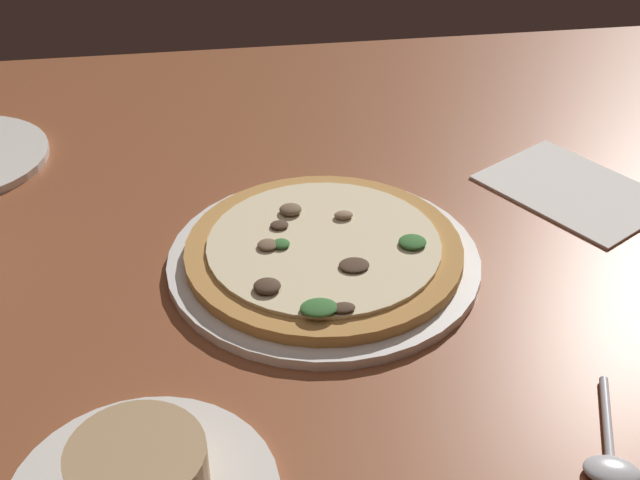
{
  "coord_description": "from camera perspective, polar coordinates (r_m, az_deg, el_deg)",
  "views": [
    {
      "loc": [
        9.25,
        66.41,
        52.74
      ],
      "look_at": [
        -0.38,
        0.16,
        7.0
      ],
      "focal_mm": 49.14,
      "sensor_mm": 36.0,
      "label": 1
    }
  ],
  "objects": [
    {
      "name": "pizza_main",
      "position": [
        0.82,
        0.28,
        -1.09
      ],
      "size": [
        29.47,
        29.47,
        3.37
      ],
      "color": "white",
      "rests_on": "dining_table"
    },
    {
      "name": "spoon",
      "position": [
        0.68,
        18.38,
        -13.21
      ],
      "size": [
        6.02,
        11.21,
        1.0
      ],
      "color": "silver",
      "rests_on": "dining_table"
    },
    {
      "name": "paper_menu",
      "position": [
        0.98,
        16.19,
        3.14
      ],
      "size": [
        20.67,
        22.28,
        0.3
      ],
      "primitive_type": "cube",
      "rotation": [
        0.0,
        0.0,
        0.55
      ],
      "color": "white",
      "rests_on": "dining_table"
    },
    {
      "name": "dining_table",
      "position": [
        0.84,
        -0.27,
        -2.78
      ],
      "size": [
        150.0,
        110.0,
        4.0
      ],
      "primitive_type": "cube",
      "color": "brown",
      "rests_on": "ground"
    }
  ]
}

